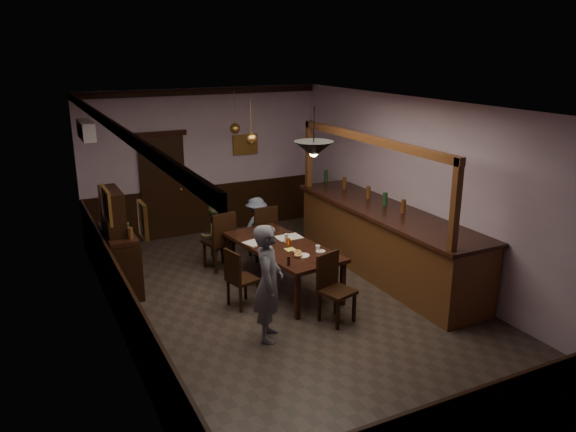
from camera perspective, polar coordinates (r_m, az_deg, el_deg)
room at (r=8.14m, az=0.40°, el=0.52°), size 5.01×8.01×3.01m
dining_table at (r=8.99m, az=-0.57°, el=-3.33°), size 1.29×2.31×0.75m
chair_far_left at (r=9.84m, az=-6.81°, el=-2.28°), size 0.54×0.54×1.06m
chair_far_right at (r=10.26m, az=-2.47°, el=-1.45°), size 0.47×0.47×1.03m
chair_near at (r=8.05m, az=4.59°, el=-6.96°), size 0.54×0.54×1.00m
chair_side at (r=8.45m, az=-5.05°, el=-6.10°), size 0.48×0.48×0.92m
person_standing at (r=7.44m, az=-1.99°, el=-6.81°), size 0.62×0.70×1.61m
person_seated_left at (r=10.09m, az=-7.59°, el=-1.99°), size 0.61×0.52×1.10m
person_seated_right at (r=10.50m, az=-3.21°, el=-1.07°), size 0.79×0.55×1.12m
newspaper_left at (r=9.10m, az=-3.12°, el=-2.64°), size 0.49×0.40×0.01m
newspaper_right at (r=9.31m, az=0.07°, el=-2.16°), size 0.43×0.31×0.01m
napkin at (r=8.77m, az=0.23°, el=-3.41°), size 0.17×0.17×0.00m
saucer at (r=8.69m, az=3.33°, el=-3.58°), size 0.15×0.15×0.01m
coffee_cup at (r=8.71m, az=3.04°, el=-3.24°), size 0.09×0.09×0.07m
pastry_plate at (r=8.50m, az=1.47°, el=-4.03°), size 0.22×0.22×0.01m
pastry_ring_a at (r=8.44m, az=1.05°, el=-3.99°), size 0.13×0.13×0.04m
pastry_ring_b at (r=8.57m, az=0.97°, el=-3.67°), size 0.13×0.13×0.04m
soda_can at (r=8.92m, az=0.03°, el=-2.65°), size 0.07×0.07×0.12m
beer_glass at (r=8.87m, az=-2.16°, el=-2.50°), size 0.06×0.06×0.20m
water_glass at (r=9.04m, az=-0.17°, el=-2.28°), size 0.06×0.06×0.15m
pepper_mill at (r=8.12m, az=0.07°, el=-4.59°), size 0.04×0.04×0.14m
sideboard at (r=9.36m, az=-16.83°, el=-3.35°), size 0.45×1.27×1.67m
bar_counter at (r=9.74m, az=9.83°, el=-2.41°), size 1.01×4.34×2.43m
door_back at (r=11.56m, az=-12.55°, el=2.76°), size 0.90×0.06×2.10m
ac_unit at (r=10.02m, az=-19.83°, el=8.21°), size 0.20×0.85×0.30m
picture_left_small at (r=5.71m, az=-14.52°, el=-0.39°), size 0.04×0.28×0.36m
picture_left_large at (r=8.11m, az=-17.96°, el=1.10°), size 0.04×0.62×0.48m
picture_back at (r=11.95m, az=-4.36°, el=7.25°), size 0.55×0.04×0.42m
pendant_iron at (r=7.90m, az=2.62°, el=6.80°), size 0.56×0.56×0.70m
pendant_brass_mid at (r=9.53m, az=-3.76°, el=7.83°), size 0.20×0.20×0.81m
pendant_brass_far at (r=10.77m, az=-5.43°, el=8.84°), size 0.20×0.20×0.81m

